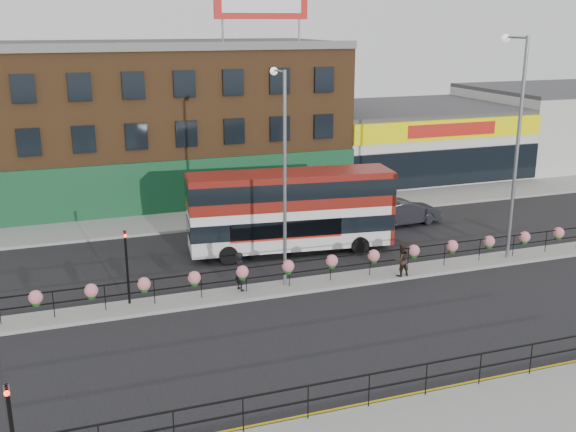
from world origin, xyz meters
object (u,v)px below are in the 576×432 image
object	(u,v)px
pedestrian_b	(401,260)
lamp_column_east	(515,129)
double_decker_bus	(291,204)
car	(403,212)
lamp_column_west	(283,161)
pedestrian_a	(240,271)

from	to	relation	value
pedestrian_b	lamp_column_east	size ratio (longest dim) A/B	0.14
double_decker_bus	car	distance (m)	8.53
car	lamp_column_west	bearing A→B (deg)	120.49
lamp_column_west	pedestrian_b	bearing A→B (deg)	-9.93
double_decker_bus	pedestrian_b	world-z (taller)	double_decker_bus
double_decker_bus	lamp_column_west	world-z (taller)	lamp_column_west
car	lamp_column_east	xyz separation A→B (m)	(1.88, -7.05, 5.83)
lamp_column_east	pedestrian_b	bearing A→B (deg)	-173.02
pedestrian_b	lamp_column_east	xyz separation A→B (m)	(6.30, 0.77, 5.65)
car	lamp_column_east	distance (m)	9.33
pedestrian_a	lamp_column_west	world-z (taller)	lamp_column_west
double_decker_bus	lamp_column_east	world-z (taller)	lamp_column_east
car	lamp_column_west	xyz separation A→B (m)	(-9.89, -6.86, 5.05)
pedestrian_a	lamp_column_east	distance (m)	14.89
lamp_column_west	lamp_column_east	distance (m)	11.80
car	lamp_column_east	world-z (taller)	lamp_column_east
lamp_column_west	pedestrian_a	bearing A→B (deg)	-176.35
lamp_column_east	car	bearing A→B (deg)	104.93
pedestrian_a	double_decker_bus	bearing A→B (deg)	-55.51
double_decker_bus	pedestrian_b	xyz separation A→B (m)	(3.52, -5.30, -1.69)
lamp_column_west	lamp_column_east	size ratio (longest dim) A/B	0.88
double_decker_bus	car	xyz separation A→B (m)	(7.94, 2.51, -1.87)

